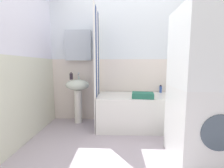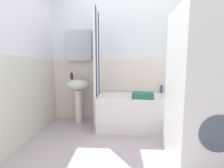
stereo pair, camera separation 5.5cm
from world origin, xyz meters
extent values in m
cube|color=#BAACB8|center=(0.00, 0.00, -0.02)|extent=(4.80, 5.60, 0.04)
cube|color=white|center=(0.00, 1.27, 1.20)|extent=(3.60, 0.05, 2.40)
cube|color=silver|center=(0.00, 1.24, 0.60)|extent=(3.60, 0.02, 1.20)
cube|color=silver|center=(-1.00, 1.18, 1.45)|extent=(0.48, 0.12, 0.56)
cube|color=white|center=(-1.57, 0.34, 1.20)|extent=(0.05, 1.81, 2.40)
cube|color=silver|center=(-1.54, 0.34, 0.60)|extent=(0.02, 1.81, 1.20)
cylinder|color=white|center=(-1.00, 1.03, 0.31)|extent=(0.14, 0.14, 0.62)
ellipsoid|color=silver|center=(-1.00, 1.03, 0.72)|extent=(0.44, 0.34, 0.20)
cylinder|color=silver|center=(-1.00, 1.13, 0.85)|extent=(0.03, 0.03, 0.05)
cylinder|color=silver|center=(-1.00, 1.08, 0.90)|extent=(0.02, 0.10, 0.02)
sphere|color=silver|center=(-1.00, 1.13, 0.93)|extent=(0.03, 0.03, 0.03)
cylinder|color=#302530|center=(-1.11, 1.01, 0.88)|extent=(0.06, 0.06, 0.11)
sphere|color=#2D1D30|center=(-1.11, 1.01, 0.95)|extent=(0.02, 0.02, 0.02)
cube|color=white|center=(0.22, 0.86, 0.28)|extent=(1.62, 0.71, 0.57)
cube|color=white|center=(-0.61, 0.58, 1.00)|extent=(0.01, 0.14, 2.00)
cube|color=navy|center=(-0.61, 0.72, 1.00)|extent=(0.01, 0.14, 2.00)
cube|color=white|center=(-0.61, 0.86, 1.00)|extent=(0.01, 0.14, 2.00)
cube|color=navy|center=(-0.61, 1.01, 1.00)|extent=(0.01, 0.14, 2.00)
cube|color=white|center=(-0.61, 1.15, 1.00)|extent=(0.01, 0.14, 2.00)
cylinder|color=#277C59|center=(0.93, 1.13, 0.63)|extent=(0.06, 0.06, 0.13)
cylinder|color=#292520|center=(0.93, 1.13, 0.71)|extent=(0.04, 0.04, 0.02)
cylinder|color=#212629|center=(0.80, 1.13, 0.64)|extent=(0.06, 0.06, 0.13)
cylinder|color=#222B20|center=(0.80, 1.13, 0.72)|extent=(0.04, 0.04, 0.02)
cylinder|color=white|center=(0.73, 1.15, 0.67)|extent=(0.06, 0.06, 0.20)
cylinder|color=black|center=(0.73, 1.15, 0.78)|extent=(0.04, 0.04, 0.02)
cylinder|color=#31509B|center=(0.56, 1.13, 0.63)|extent=(0.05, 0.05, 0.12)
cylinder|color=black|center=(0.56, 1.13, 0.70)|extent=(0.03, 0.03, 0.02)
cube|color=#276853|center=(0.14, 0.63, 0.61)|extent=(0.36, 0.29, 0.08)
cube|color=white|center=(0.68, -0.08, 0.42)|extent=(0.64, 0.59, 0.84)
cube|color=white|center=(0.68, -0.08, 1.26)|extent=(0.64, 0.59, 0.84)
cylinder|color=#44525F|center=(0.68, -0.38, 0.46)|extent=(0.35, 0.01, 0.35)
camera|label=1|loc=(-0.27, -1.75, 1.08)|focal=24.49mm
camera|label=2|loc=(-0.21, -1.75, 1.08)|focal=24.49mm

